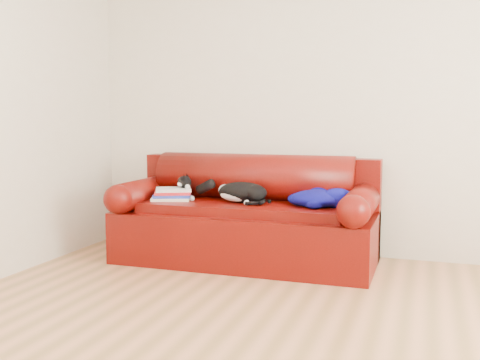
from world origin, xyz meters
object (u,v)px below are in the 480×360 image
(sofa_base, at_px, (246,233))
(cat, at_px, (241,193))
(book_stack, at_px, (172,194))
(blanket, at_px, (319,198))

(sofa_base, xyz_separation_m, cat, (-0.03, -0.03, 0.34))
(sofa_base, bearing_deg, cat, -128.39)
(book_stack, height_order, cat, cat)
(sofa_base, xyz_separation_m, book_stack, (-0.63, -0.07, 0.31))
(blanket, bearing_deg, sofa_base, 178.87)
(book_stack, xyz_separation_m, blanket, (1.24, 0.06, 0.02))
(sofa_base, height_order, cat, cat)
(book_stack, relative_size, blanket, 0.63)
(sofa_base, height_order, blanket, blanket)
(book_stack, bearing_deg, cat, 3.90)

